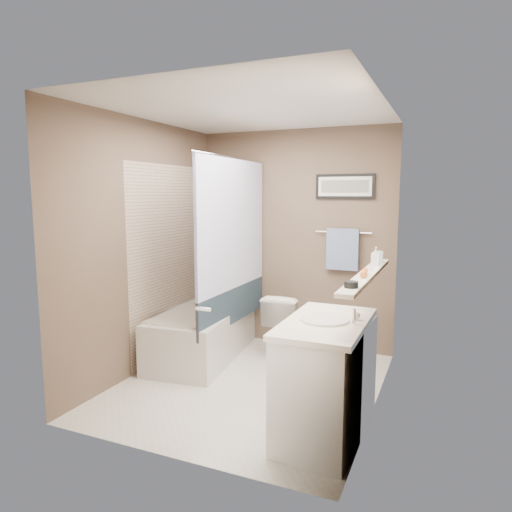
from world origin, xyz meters
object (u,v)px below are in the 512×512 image
at_px(toilet, 287,323).
at_px(glass_jar, 378,257).
at_px(hair_brush_front, 364,273).
at_px(soap_bottle, 376,256).
at_px(bathtub, 203,333).
at_px(candle_bowl_near, 351,284).
at_px(vanity, 326,382).

xyz_separation_m(toilet, glass_jar, (1.00, -0.50, 0.83)).
bearing_deg(toilet, hair_brush_front, 130.32).
bearing_deg(hair_brush_front, soap_bottle, 90.00).
distance_m(bathtub, glass_jar, 2.01).
distance_m(toilet, candle_bowl_near, 2.09).
distance_m(vanity, candle_bowl_near, 0.77).
bearing_deg(glass_jar, soap_bottle, -90.00).
xyz_separation_m(vanity, hair_brush_front, (0.19, 0.31, 0.74)).
height_order(candle_bowl_near, glass_jar, glass_jar).
bearing_deg(bathtub, soap_bottle, -14.44).
xyz_separation_m(candle_bowl_near, glass_jar, (0.00, 1.15, 0.03)).
xyz_separation_m(bathtub, toilet, (0.79, 0.42, 0.08)).
bearing_deg(soap_bottle, vanity, -102.42).
bearing_deg(bathtub, hair_brush_front, -30.24).
xyz_separation_m(bathtub, vanity, (1.60, -1.08, 0.15)).
bearing_deg(bathtub, candle_bowl_near, -41.35).
bearing_deg(glass_jar, toilet, 153.21).
distance_m(glass_jar, soap_bottle, 0.16).
distance_m(vanity, soap_bottle, 1.17).
bearing_deg(hair_brush_front, candle_bowl_near, -90.00).
xyz_separation_m(toilet, vanity, (0.81, -1.50, 0.07)).
bearing_deg(vanity, glass_jar, 82.97).
bearing_deg(soap_bottle, toilet, 146.48).
bearing_deg(vanity, soap_bottle, 81.06).
bearing_deg(glass_jar, candle_bowl_near, -90.00).
height_order(candle_bowl_near, soap_bottle, soap_bottle).
xyz_separation_m(candle_bowl_near, hair_brush_front, (0.00, 0.46, 0.00)).
distance_m(candle_bowl_near, soap_bottle, 0.99).
xyz_separation_m(toilet, soap_bottle, (1.00, -0.66, 0.86)).
xyz_separation_m(bathtub, soap_bottle, (1.79, -0.24, 0.94)).
bearing_deg(soap_bottle, bathtub, 172.38).
height_order(toilet, candle_bowl_near, candle_bowl_near).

